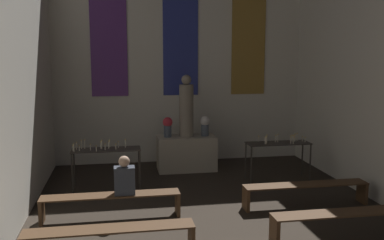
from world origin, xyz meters
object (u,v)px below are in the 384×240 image
(person_seated, at_px, (124,177))
(candle_rack_right, at_px, (278,147))
(altar, at_px, (187,153))
(pew_back_right, at_px, (306,189))
(pew_third_right, at_px, (346,218))
(flower_vase_right, at_px, (205,125))
(candle_rack_left, at_px, (106,154))
(statue, at_px, (186,108))
(pew_back_left, at_px, (111,200))
(flower_vase_left, at_px, (168,126))
(pew_third_left, at_px, (110,235))

(person_seated, bearing_deg, candle_rack_right, 26.49)
(altar, height_order, pew_back_right, altar)
(pew_third_right, height_order, person_seated, person_seated)
(flower_vase_right, height_order, candle_rack_right, flower_vase_right)
(candle_rack_right, distance_m, pew_third_right, 3.26)
(candle_rack_left, distance_m, pew_back_right, 4.18)
(flower_vase_right, height_order, candle_rack_left, flower_vase_right)
(statue, distance_m, pew_back_left, 3.69)
(statue, distance_m, flower_vase_left, 0.64)
(candle_rack_right, bearing_deg, flower_vase_right, 140.71)
(altar, relative_size, candle_rack_left, 0.99)
(candle_rack_right, height_order, pew_back_left, candle_rack_right)
(flower_vase_left, height_order, person_seated, flower_vase_left)
(altar, distance_m, statue, 1.13)
(candle_rack_right, relative_size, person_seated, 2.13)
(flower_vase_left, bearing_deg, pew_back_left, -114.57)
(pew_third_left, bearing_deg, candle_rack_left, 92.16)
(flower_vase_left, distance_m, flower_vase_right, 0.94)
(altar, distance_m, pew_third_left, 4.80)
(altar, bearing_deg, candle_rack_left, -148.19)
(person_seated, bearing_deg, flower_vase_left, 69.41)
(flower_vase_right, bearing_deg, pew_third_right, -73.04)
(candle_rack_left, xyz_separation_m, pew_back_left, (0.12, -1.75, -0.43))
(pew_back_left, bearing_deg, pew_back_right, 0.00)
(candle_rack_left, bearing_deg, candle_rack_right, -0.00)
(flower_vase_right, distance_m, pew_back_left, 3.83)
(flower_vase_right, bearing_deg, person_seated, -124.68)
(flower_vase_right, relative_size, pew_back_left, 0.20)
(flower_vase_left, relative_size, flower_vase_right, 1.00)
(flower_vase_right, bearing_deg, candle_rack_left, -153.44)
(altar, xyz_separation_m, pew_third_right, (1.82, -4.44, -0.09))
(pew_back_right, bearing_deg, statue, 121.60)
(candle_rack_right, height_order, pew_third_left, candle_rack_right)
(flower_vase_left, relative_size, candle_rack_right, 0.34)
(altar, distance_m, candle_rack_left, 2.31)
(pew_third_right, xyz_separation_m, pew_back_left, (-3.64, 1.48, 0.00))
(candle_rack_right, bearing_deg, pew_back_left, -155.00)
(candle_rack_left, distance_m, person_seated, 1.79)
(pew_third_left, distance_m, pew_third_right, 3.64)
(pew_back_left, bearing_deg, pew_third_left, -90.00)
(flower_vase_right, xyz_separation_m, pew_back_right, (1.35, -2.96, -0.79))
(pew_third_left, bearing_deg, flower_vase_right, 62.70)
(candle_rack_left, height_order, pew_third_right, candle_rack_left)
(pew_third_right, bearing_deg, candle_rack_right, 87.87)
(candle_rack_left, bearing_deg, statue, 31.81)
(flower_vase_left, relative_size, pew_third_left, 0.20)
(pew_third_right, bearing_deg, pew_third_left, 180.00)
(candle_rack_right, bearing_deg, altar, 148.16)
(statue, xyz_separation_m, person_seated, (-1.58, -2.96, -0.82))
(statue, height_order, candle_rack_right, statue)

